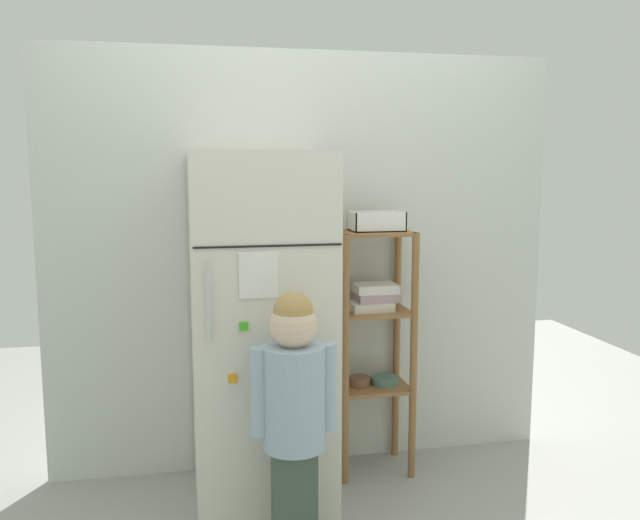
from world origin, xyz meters
name	(u,v)px	position (x,y,z in m)	size (l,w,h in m)	color
ground_plane	(320,490)	(0.00, 0.00, 0.00)	(6.00, 6.00, 0.00)	#999993
kitchen_wall_back	(306,263)	(0.00, 0.36, 1.05)	(2.57, 0.03, 2.10)	silver
refrigerator	(261,329)	(-0.27, 0.02, 0.80)	(0.61, 0.65, 1.60)	silver
child_standing	(294,396)	(-0.20, -0.46, 0.64)	(0.34, 0.25, 1.06)	#455748
pantry_shelf_unit	(373,328)	(0.31, 0.18, 0.74)	(0.38, 0.30, 1.22)	olive
fruit_bin	(375,224)	(0.31, 0.17, 1.26)	(0.25, 0.17, 0.09)	white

